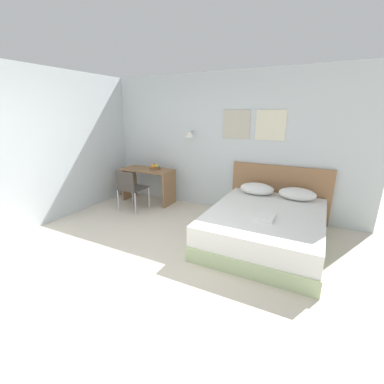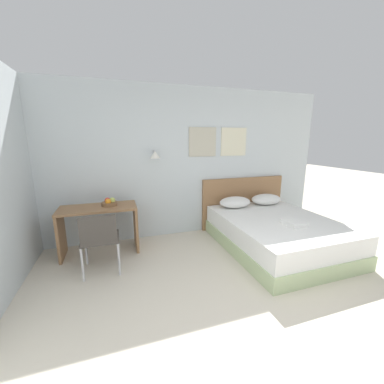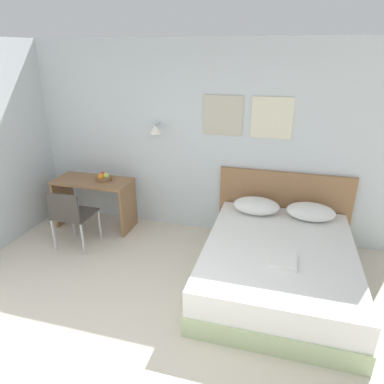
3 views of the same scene
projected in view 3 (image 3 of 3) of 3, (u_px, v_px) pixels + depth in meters
wall_back at (198, 141)px, 4.74m from camera, size 5.57×0.31×2.65m
bed at (278, 266)px, 3.84m from camera, size 1.64×2.09×0.50m
headboard at (283, 207)px, 4.70m from camera, size 1.76×0.06×1.00m
pillow_left at (256, 206)px, 4.49m from camera, size 0.60×0.42×0.20m
pillow_right at (311, 212)px, 4.33m from camera, size 0.60×0.42×0.20m
folded_towel_near_foot at (283, 260)px, 3.45m from camera, size 0.26×0.31×0.06m
desk at (94, 194)px, 5.07m from camera, size 1.13×0.53×0.74m
desk_chair at (70, 214)px, 4.48m from camera, size 0.48×0.48×0.84m
fruit_bowl at (103, 177)px, 4.95m from camera, size 0.23×0.23×0.12m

